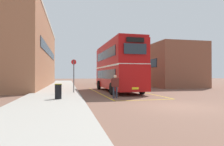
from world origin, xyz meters
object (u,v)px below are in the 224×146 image
(bus_stop_sign, at_px, (74,73))
(single_deck_bus, at_px, (112,75))
(double_decker_bus, at_px, (117,66))
(litter_bin, at_px, (58,91))
(pedestrian_boarding, at_px, (115,85))

(bus_stop_sign, bearing_deg, single_deck_bus, 68.69)
(single_deck_bus, height_order, bus_stop_sign, single_deck_bus)
(double_decker_bus, bearing_deg, single_deck_bus, 79.29)
(litter_bin, bearing_deg, single_deck_bus, 70.12)
(bus_stop_sign, bearing_deg, pedestrian_boarding, -54.08)
(double_decker_bus, height_order, litter_bin, double_decker_bus)
(double_decker_bus, bearing_deg, bus_stop_sign, -157.42)
(single_deck_bus, distance_m, litter_bin, 25.94)
(double_decker_bus, relative_size, litter_bin, 10.78)
(litter_bin, distance_m, bus_stop_sign, 4.85)
(pedestrian_boarding, xyz_separation_m, litter_bin, (-3.83, -0.77, -0.33))
(pedestrian_boarding, bearing_deg, single_deck_bus, 78.09)
(single_deck_bus, bearing_deg, double_decker_bus, -100.71)
(bus_stop_sign, bearing_deg, litter_bin, -103.35)
(litter_bin, bearing_deg, pedestrian_boarding, 11.39)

